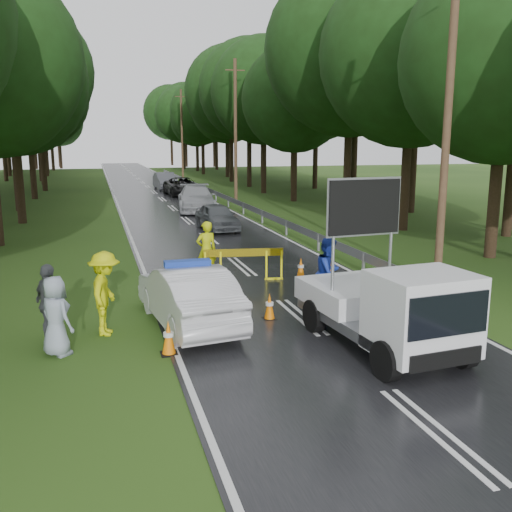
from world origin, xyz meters
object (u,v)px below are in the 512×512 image
object	(u,v)px
queue_car_third	(182,187)
barrier	(244,257)
police_sedan	(188,296)
queue_car_second	(196,199)
work_truck	(389,308)
officer	(206,250)
civilian	(329,273)
queue_car_fourth	(165,181)
queue_car_first	(217,217)

from	to	relation	value
queue_car_third	barrier	bearing A→B (deg)	-98.08
police_sedan	queue_car_second	xyz separation A→B (m)	(4.05, 22.09, 0.06)
work_truck	officer	bearing A→B (deg)	102.85
police_sedan	civilian	world-z (taller)	civilian
work_truck	queue_car_second	world-z (taller)	work_truck
police_sedan	queue_car_fourth	distance (m)	38.66
police_sedan	civilian	bearing A→B (deg)	178.16
work_truck	officer	size ratio (longest dim) A/B	2.48
barrier	queue_car_second	size ratio (longest dim) A/B	0.46
police_sedan	queue_car_third	size ratio (longest dim) A/B	0.88
queue_car_second	queue_car_fourth	distance (m)	16.34
queue_car_first	queue_car_second	bearing A→B (deg)	83.21
queue_car_second	barrier	bearing A→B (deg)	-88.17
officer	queue_car_first	size ratio (longest dim) A/B	0.48
work_truck	barrier	xyz separation A→B (m)	(-1.37, 6.73, -0.18)
work_truck	barrier	size ratio (longest dim) A/B	1.85
queue_car_third	queue_car_fourth	size ratio (longest dim) A/B	1.12
queue_car_second	queue_car_third	xyz separation A→B (m)	(0.68, 10.34, -0.07)
queue_car_second	queue_car_fourth	xyz separation A→B (m)	(0.04, 16.34, -0.03)
work_truck	police_sedan	bearing A→B (deg)	137.42
civilian	queue_car_third	distance (m)	32.08
barrier	queue_car_first	size ratio (longest dim) A/B	0.64
police_sedan	barrier	xyz separation A→B (m)	(2.36, 3.87, 0.05)
barrier	queue_car_third	size ratio (longest dim) A/B	0.48
work_truck	queue_car_fourth	world-z (taller)	work_truck
queue_car_first	officer	bearing A→B (deg)	-108.16
queue_car_third	queue_car_fourth	xyz separation A→B (m)	(-0.64, 6.00, 0.04)
barrier	queue_car_third	bearing A→B (deg)	94.03
police_sedan	work_truck	bearing A→B (deg)	135.09
officer	barrier	bearing A→B (deg)	136.49
officer	queue_car_second	distance (m)	17.74
work_truck	queue_car_third	world-z (taller)	work_truck
queue_car_first	queue_car_third	xyz separation A→B (m)	(1.02, 18.15, 0.06)
work_truck	civilian	distance (m)	3.23
police_sedan	officer	bearing A→B (deg)	-113.65
officer	queue_car_third	world-z (taller)	officer
queue_car_fourth	work_truck	bearing A→B (deg)	-93.16
queue_car_fourth	police_sedan	bearing A→B (deg)	-98.75
barrier	queue_car_fourth	world-z (taller)	queue_car_fourth
police_sedan	civilian	xyz separation A→B (m)	(3.76, 0.37, 0.23)
officer	queue_car_second	world-z (taller)	officer
work_truck	queue_car_second	distance (m)	24.96
work_truck	queue_car_first	distance (m)	17.15
barrier	queue_car_fourth	size ratio (longest dim) A/B	0.54
queue_car_second	officer	bearing A→B (deg)	-91.73
work_truck	barrier	world-z (taller)	work_truck
police_sedan	queue_car_fourth	size ratio (longest dim) A/B	0.98
police_sedan	work_truck	world-z (taller)	work_truck
civilian	queue_car_fourth	size ratio (longest dim) A/B	0.41
civilian	queue_car_third	world-z (taller)	civilian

